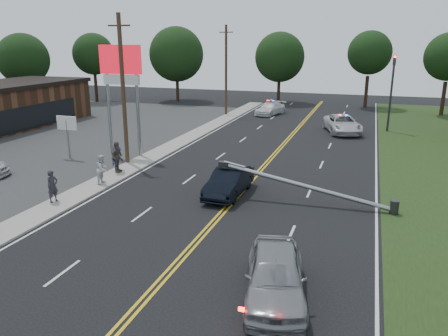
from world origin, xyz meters
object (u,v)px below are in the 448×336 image
(bystander_a, at_px, (53,186))
(emergency_b, at_px, (270,109))
(traffic_signal, at_px, (392,87))
(emergency_a, at_px, (342,124))
(utility_pole_mid, at_px, (123,90))
(crashed_sedan, at_px, (229,182))
(waiting_sedan, at_px, (275,275))
(pylon_sign, at_px, (121,74))
(utility_pole_far, at_px, (226,70))
(bystander_b, at_px, (102,169))
(bystander_c, at_px, (117,159))
(small_sign, at_px, (67,127))
(bystander_d, at_px, (117,157))
(fallen_streetlight, at_px, (315,188))

(bystander_a, bearing_deg, emergency_b, 7.21)
(traffic_signal, xyz_separation_m, emergency_a, (-4.06, -2.06, -3.39))
(utility_pole_mid, distance_m, bystander_a, 9.14)
(crashed_sedan, xyz_separation_m, waiting_sedan, (4.57, -9.21, 0.07))
(pylon_sign, distance_m, utility_pole_far, 20.06)
(utility_pole_far, bearing_deg, bystander_b, -87.63)
(bystander_c, bearing_deg, bystander_a, -179.28)
(utility_pole_mid, bearing_deg, pylon_sign, 123.02)
(pylon_sign, relative_size, utility_pole_mid, 0.80)
(bystander_a, distance_m, bystander_b, 3.57)
(utility_pole_far, relative_size, bystander_b, 5.74)
(pylon_sign, relative_size, waiting_sedan, 1.65)
(waiting_sedan, bearing_deg, small_sign, 131.78)
(bystander_d, bearing_deg, small_sign, 63.36)
(utility_pole_mid, height_order, emergency_b, utility_pole_mid)
(small_sign, xyz_separation_m, bystander_d, (5.47, -2.36, -1.21))
(waiting_sedan, relative_size, emergency_a, 0.83)
(pylon_sign, bearing_deg, waiting_sedan, -46.04)
(small_sign, bearing_deg, emergency_b, 68.29)
(fallen_streetlight, distance_m, bystander_a, 13.62)
(waiting_sedan, bearing_deg, traffic_signal, 69.96)
(utility_pole_mid, xyz_separation_m, waiting_sedan, (13.26, -13.09, -4.26))
(emergency_b, distance_m, bystander_c, 26.56)
(emergency_a, distance_m, bystander_a, 27.39)
(traffic_signal, xyz_separation_m, fallen_streetlight, (-4.11, -22.00, -3.29))
(utility_pole_far, relative_size, bystander_a, 5.87)
(utility_pole_far, distance_m, bystander_a, 30.43)
(emergency_a, xyz_separation_m, bystander_b, (-12.34, -20.58, 0.18))
(utility_pole_mid, xyz_separation_m, emergency_a, (13.44, 15.94, -4.27))
(emergency_b, xyz_separation_m, bystander_b, (-3.66, -28.66, 0.29))
(pylon_sign, relative_size, bystander_b, 4.60)
(small_sign, distance_m, crashed_sedan, 14.13)
(crashed_sedan, bearing_deg, bystander_d, 170.46)
(small_sign, xyz_separation_m, bystander_c, (5.39, -2.22, -1.38))
(waiting_sedan, bearing_deg, emergency_a, 77.36)
(fallen_streetlight, relative_size, utility_pole_mid, 0.94)
(utility_pole_far, distance_m, bystander_d, 24.69)
(pylon_sign, distance_m, fallen_streetlight, 16.66)
(fallen_streetlight, height_order, bystander_d, bystander_d)
(bystander_d, bearing_deg, pylon_sign, 21.01)
(crashed_sedan, bearing_deg, bystander_b, -173.07)
(utility_pole_far, xyz_separation_m, emergency_a, (13.44, -6.06, -4.27))
(bystander_a, xyz_separation_m, bystander_c, (0.18, 5.93, -0.01))
(fallen_streetlight, distance_m, utility_pole_mid, 14.58)
(bystander_d, bearing_deg, fallen_streetlight, -100.64)
(utility_pole_mid, relative_size, emergency_a, 1.71)
(emergency_b, bearing_deg, traffic_signal, -9.29)
(pylon_sign, relative_size, small_sign, 2.58)
(bystander_b, bearing_deg, utility_pole_mid, 10.65)
(fallen_streetlight, height_order, crashed_sedan, fallen_streetlight)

